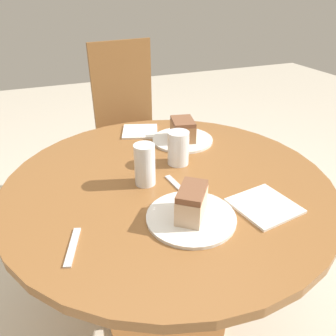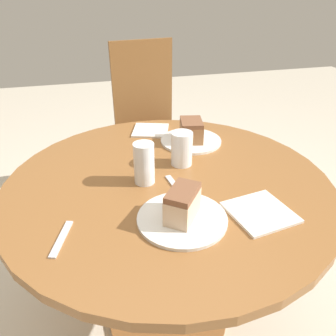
% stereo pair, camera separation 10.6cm
% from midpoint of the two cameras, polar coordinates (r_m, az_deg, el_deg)
% --- Properties ---
extents(ground_plane, '(8.00, 8.00, 0.00)m').
position_cam_midpoint_polar(ground_plane, '(1.57, -2.13, -24.31)').
color(ground_plane, beige).
extents(table, '(1.07, 1.07, 0.70)m').
position_cam_midpoint_polar(table, '(1.17, -2.64, -8.01)').
color(table, brown).
rests_on(table, ground_plane).
extents(chair, '(0.46, 0.53, 0.98)m').
position_cam_midpoint_polar(chair, '(2.02, -7.48, 6.89)').
color(chair, brown).
rests_on(chair, ground_plane).
extents(plate_near, '(0.25, 0.25, 0.01)m').
position_cam_midpoint_polar(plate_near, '(0.91, 0.65, -8.67)').
color(plate_near, silver).
rests_on(plate_near, table).
extents(plate_far, '(0.25, 0.25, 0.01)m').
position_cam_midpoint_polar(plate_far, '(1.34, 0.28, 4.90)').
color(plate_far, silver).
rests_on(plate_far, table).
extents(cake_slice_near, '(0.12, 0.13, 0.09)m').
position_cam_midpoint_polar(cake_slice_near, '(0.88, 0.67, -6.15)').
color(cake_slice_near, beige).
rests_on(cake_slice_near, plate_near).
extents(cake_slice_far, '(0.11, 0.13, 0.08)m').
position_cam_midpoint_polar(cake_slice_far, '(1.33, 0.28, 6.70)').
color(cake_slice_far, '#9E6B42').
rests_on(cake_slice_far, plate_far).
extents(glass_lemonade, '(0.08, 0.08, 0.12)m').
position_cam_midpoint_polar(glass_lemonade, '(1.15, -0.84, 3.08)').
color(glass_lemonade, silver).
rests_on(glass_lemonade, table).
extents(glass_water, '(0.07, 0.07, 0.14)m').
position_cam_midpoint_polar(glass_water, '(1.03, -6.96, 0.17)').
color(glass_water, silver).
rests_on(glass_water, table).
extents(napkin_stack, '(0.19, 0.19, 0.01)m').
position_cam_midpoint_polar(napkin_stack, '(0.98, 13.48, -6.49)').
color(napkin_stack, silver).
rests_on(napkin_stack, table).
extents(fork, '(0.04, 0.17, 0.00)m').
position_cam_midpoint_polar(fork, '(1.03, -0.86, -3.68)').
color(fork, silver).
rests_on(fork, table).
extents(spoon, '(0.06, 0.13, 0.00)m').
position_cam_midpoint_polar(spoon, '(0.87, -19.77, -12.90)').
color(spoon, silver).
rests_on(spoon, table).
extents(napkin_side, '(0.19, 0.19, 0.01)m').
position_cam_midpoint_polar(napkin_side, '(1.44, -7.00, 6.31)').
color(napkin_side, silver).
rests_on(napkin_side, table).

